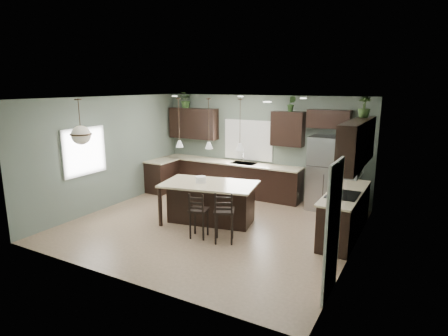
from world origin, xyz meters
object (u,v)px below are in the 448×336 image
bar_stool_center (199,215)px  serving_dish (201,179)px  bar_stool_right (224,216)px  refrigerator (328,173)px  plant_back_left (186,100)px  kitchen_island (209,203)px

bar_stool_center → serving_dish: bearing=106.2°
serving_dish → bar_stool_right: 1.34m
refrigerator → plant_back_left: plant_back_left is taller
bar_stool_center → bar_stool_right: (0.56, 0.05, 0.05)m
serving_dish → plant_back_left: bearing=129.9°
bar_stool_right → plant_back_left: (-3.05, 3.18, 2.11)m
kitchen_island → serving_dish: serving_dish is taller
refrigerator → kitchen_island: 3.09m
bar_stool_right → bar_stool_center: bearing=160.5°
bar_stool_right → plant_back_left: 4.89m
kitchen_island → bar_stool_center: bar_stool_center is taller
kitchen_island → bar_stool_right: size_ratio=1.96×
bar_stool_center → plant_back_left: bearing=114.3°
serving_dish → kitchen_island: bearing=11.3°
refrigerator → kitchen_island: refrigerator is taller
bar_stool_center → plant_back_left: (-2.49, 3.24, 2.15)m
refrigerator → bar_stool_right: 3.30m
bar_stool_center → plant_back_left: plant_back_left is taller
bar_stool_right → plant_back_left: plant_back_left is taller
refrigerator → bar_stool_center: 3.60m
refrigerator → bar_stool_right: bearing=-112.8°
refrigerator → serving_dish: bearing=-135.1°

